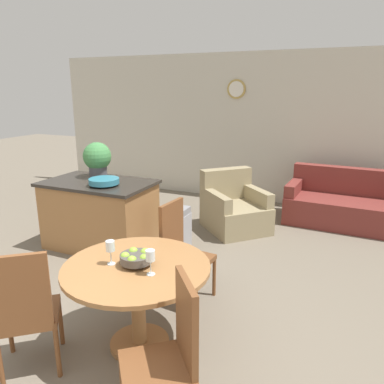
{
  "coord_description": "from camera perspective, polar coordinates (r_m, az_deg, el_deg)",
  "views": [
    {
      "loc": [
        1.89,
        -1.36,
        2.05
      ],
      "look_at": [
        0.25,
        2.38,
        0.93
      ],
      "focal_mm": 35.0,
      "sensor_mm": 36.0,
      "label": 1
    }
  ],
  "objects": [
    {
      "name": "wine_glass_left",
      "position": [
        3.0,
        -12.34,
        -8.2
      ],
      "size": [
        0.07,
        0.07,
        0.2
      ],
      "color": "silver",
      "rests_on": "dining_table"
    },
    {
      "name": "kitchen_island",
      "position": [
        5.12,
        -13.83,
        -3.3
      ],
      "size": [
        1.42,
        0.87,
        0.9
      ],
      "color": "#9E6B3D",
      "rests_on": "ground_plane"
    },
    {
      "name": "teal_bowl",
      "position": [
        4.75,
        -13.26,
        1.61
      ],
      "size": [
        0.37,
        0.37,
        0.09
      ],
      "color": "teal",
      "rests_on": "kitchen_island"
    },
    {
      "name": "dining_chair_near_right",
      "position": [
        2.44,
        -3.48,
        -23.18
      ],
      "size": [
        0.59,
        0.59,
        1.0
      ],
      "rotation": [
        0.0,
        0.0,
        8.54
      ],
      "color": "brown",
      "rests_on": "ground_plane"
    },
    {
      "name": "dining_table",
      "position": [
        3.08,
        -8.33,
        -13.69
      ],
      "size": [
        1.16,
        1.16,
        0.73
      ],
      "color": "#9E6B3D",
      "rests_on": "ground_plane"
    },
    {
      "name": "couch",
      "position": [
        6.31,
        22.45,
        -2.0
      ],
      "size": [
        1.81,
        0.97,
        0.85
      ],
      "rotation": [
        0.0,
        0.0,
        -0.05
      ],
      "color": "maroon",
      "rests_on": "ground_plane"
    },
    {
      "name": "potted_plant",
      "position": [
        5.21,
        -14.24,
        5.0
      ],
      "size": [
        0.38,
        0.38,
        0.47
      ],
      "color": "#4C4C51",
      "rests_on": "kitchen_island"
    },
    {
      "name": "dining_chair_near_left",
      "position": [
        3.05,
        -23.97,
        -15.92
      ],
      "size": [
        0.59,
        0.59,
        1.0
      ],
      "rotation": [
        0.0,
        0.0,
        6.97
      ],
      "color": "brown",
      "rests_on": "ground_plane"
    },
    {
      "name": "fruit_bowl",
      "position": [
        2.98,
        -8.51,
        -9.85
      ],
      "size": [
        0.25,
        0.25,
        0.12
      ],
      "color": "#4C4742",
      "rests_on": "dining_table"
    },
    {
      "name": "wine_glass_right",
      "position": [
        2.79,
        -6.36,
        -9.77
      ],
      "size": [
        0.07,
        0.07,
        0.2
      ],
      "color": "silver",
      "rests_on": "dining_table"
    },
    {
      "name": "armchair",
      "position": [
        5.67,
        6.44,
        -2.74
      ],
      "size": [
        1.19,
        1.19,
        0.87
      ],
      "rotation": [
        0.0,
        0.0,
        0.8
      ],
      "color": "#998966",
      "rests_on": "ground_plane"
    },
    {
      "name": "wall_back",
      "position": [
        7.11,
        8.26,
        9.59
      ],
      "size": [
        8.0,
        0.09,
        2.7
      ],
      "color": "beige",
      "rests_on": "ground_plane"
    },
    {
      "name": "dining_chair_far_side",
      "position": [
        3.74,
        -1.67,
        -8.62
      ],
      "size": [
        0.46,
        0.46,
        1.0
      ],
      "rotation": [
        0.0,
        0.0,
        4.61
      ],
      "color": "brown",
      "rests_on": "ground_plane"
    },
    {
      "name": "trash_bin",
      "position": [
        4.64,
        -2.45,
        -6.4
      ],
      "size": [
        0.29,
        0.31,
        0.66
      ],
      "color": "#9E9EA3",
      "rests_on": "ground_plane"
    }
  ]
}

